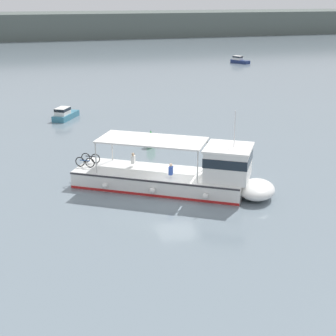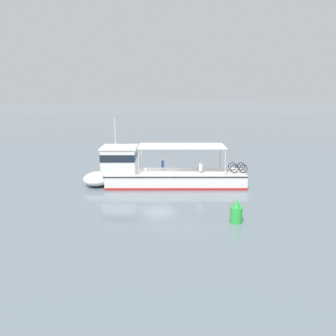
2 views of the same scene
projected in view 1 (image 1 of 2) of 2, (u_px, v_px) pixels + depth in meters
ground_plane at (177, 195)px, 30.85m from camera, size 400.00×400.00×0.00m
distant_shoreline at (41, 25)px, 144.40m from camera, size 400.00×28.00×6.89m
ferry_main at (184, 175)px, 31.25m from camera, size 12.35×9.51×5.32m
motorboat_off_stern at (239, 60)px, 90.36m from camera, size 2.72×3.81×1.26m
motorboat_far_left at (65, 114)px, 49.43m from camera, size 3.02×3.74×1.26m
channel_buoy at (151, 140)px, 40.42m from camera, size 0.70×0.70×1.40m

